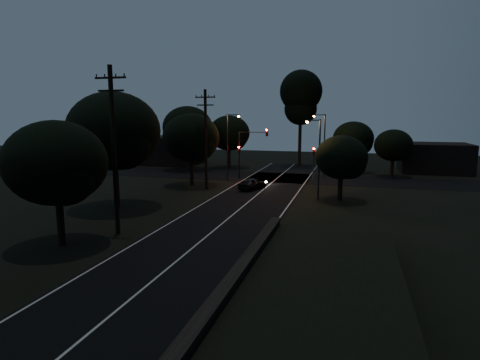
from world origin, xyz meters
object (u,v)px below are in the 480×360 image
Objects in this scene: tall_pine at (301,97)px; streetlight_b at (323,141)px; utility_pole_mid at (114,148)px; signal_left at (239,156)px; car at (252,184)px; streetlight_c at (317,153)px; signal_mast at (252,144)px; utility_pole_far at (206,138)px; signal_right at (314,158)px; streetlight_a at (229,142)px.

streetlight_b is (4.31, -11.00, -5.97)m from tall_pine.
utility_pole_mid reaches higher than signal_left.
signal_left is at bearing -42.81° from car.
streetlight_c is at bearing -43.76° from signal_left.
signal_mast is 0.78× the size of streetlight_b.
tall_pine is 3.59× the size of signal_left.
signal_mast is (3.09, 24.99, -1.40)m from utility_pole_mid.
utility_pole_far is 2.56× the size of signal_right.
signal_left is (-5.60, -15.01, -7.77)m from tall_pine.
streetlight_a is (-0.71, -1.99, 1.80)m from signal_left.
streetlight_a is at bearing -150.52° from streetlight_b.
signal_mast is 13.28m from streetlight_c.
utility_pole_mid reaches higher than utility_pole_far.
tall_pine is 3.59× the size of signal_right.
utility_pole_mid is 19.40m from car.
streetlight_a and streetlight_b have the same top height.
streetlight_a is 13.72m from streetlight_c.
signal_left is at bearing -157.95° from streetlight_b.
tall_pine is at bearing 80.07° from utility_pole_mid.
signal_mast is at bearing 131.19° from streetlight_c.
utility_pole_far is 0.71× the size of tall_pine.
streetlight_a is at bearing 83.41° from utility_pole_far.
signal_right is (3.60, -15.01, -7.77)m from tall_pine.
signal_left is 0.55× the size of streetlight_c.
tall_pine is at bearing 69.54° from signal_left.
tall_pine reaches higher than utility_pole_far.
utility_pole_mid is 0.75× the size of tall_pine.
utility_pole_mid is at bearing -97.04° from signal_mast.
utility_pole_mid is 23.04m from streetlight_a.
signal_left is at bearing -110.46° from tall_pine.
utility_pole_mid is 25.19m from signal_left.
utility_pole_mid is 2.68× the size of signal_right.
signal_left is 14.52m from streetlight_c.
signal_right is 0.51× the size of streetlight_a.
car is (4.13, -4.91, -4.00)m from streetlight_a.
signal_right is at bearing -100.00° from streetlight_b.
utility_pole_mid is 40.90m from tall_pine.
signal_right reaches higher than car.
utility_pole_far is at bearing 90.00° from utility_pole_mid.
utility_pole_far is 12.05m from streetlight_c.
car is at bearing -120.73° from streetlight_b.
signal_left reaches higher than car.
signal_right is 9.27m from car.
streetlight_a is at bearing -168.66° from signal_right.
tall_pine reaches higher than signal_left.
utility_pole_far reaches higher than streetlight_a.
signal_left is 1.00× the size of signal_right.
utility_pole_far is 2.80× the size of car.
utility_pole_mid is 31.15m from streetlight_b.
signal_left is 0.66× the size of signal_mast.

